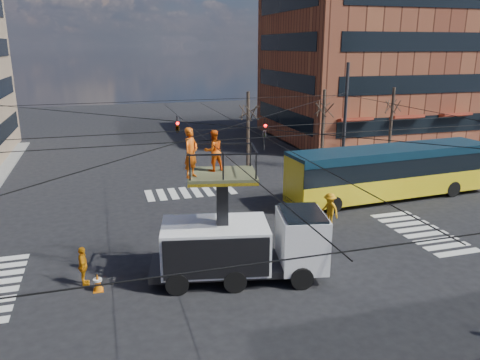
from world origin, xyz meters
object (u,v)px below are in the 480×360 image
utility_truck (242,231)px  traffic_cone (98,282)px  flagger (330,210)px  worker_ground (83,266)px  city_bus (390,171)px

utility_truck → traffic_cone: (-5.67, 0.52, -1.68)m
utility_truck → flagger: bearing=46.0°
traffic_cone → utility_truck: bearing=-5.2°
worker_ground → traffic_cone: bearing=-143.5°
flagger → traffic_cone: bearing=-94.1°
flagger → utility_truck: bearing=-76.9°
utility_truck → city_bus: utility_truck is taller
utility_truck → city_bus: 13.79m
traffic_cone → worker_ground: worker_ground is taller
city_bus → flagger: 6.53m
city_bus → flagger: bearing=-154.4°
traffic_cone → flagger: flagger is taller
utility_truck → worker_ground: utility_truck is taller
utility_truck → traffic_cone: 5.94m
traffic_cone → worker_ground: bearing=128.0°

